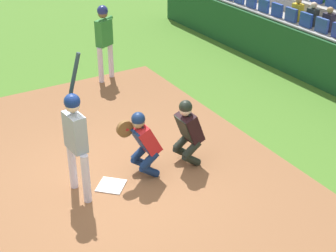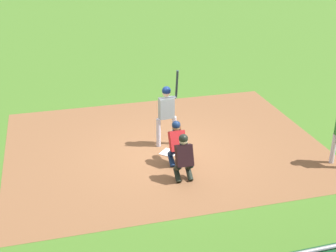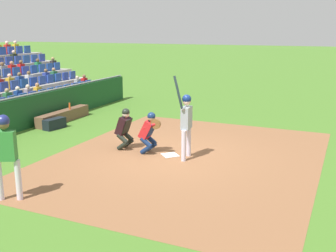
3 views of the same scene
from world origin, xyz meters
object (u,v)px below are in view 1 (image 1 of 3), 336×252
catcher_crouching (142,140)px  on_deck_batter (104,35)px  home_plate_marker (111,185)px  batter_at_plate (75,133)px  home_plate_umpire (188,129)px

catcher_crouching → on_deck_batter: 4.45m
home_plate_marker → catcher_crouching: bearing=-86.8°
catcher_crouching → batter_at_plate: bearing=87.8°
batter_at_plate → home_plate_umpire: 2.11m
batter_at_plate → on_deck_batter: size_ratio=1.26×
home_plate_marker → batter_at_plate: (0.08, 0.52, 1.15)m
catcher_crouching → on_deck_batter: on_deck_batter is taller
batter_at_plate → home_plate_umpire: bearing=-93.8°
catcher_crouching → home_plate_marker: bearing=93.2°
batter_at_plate → home_plate_umpire: size_ratio=1.84×
catcher_crouching → home_plate_umpire: size_ratio=0.98×
catcher_crouching → home_plate_umpire: 0.88m
home_plate_marker → catcher_crouching: 0.95m
home_plate_marker → on_deck_batter: (4.26, -1.97, 1.15)m
home_plate_marker → catcher_crouching: size_ratio=0.35×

